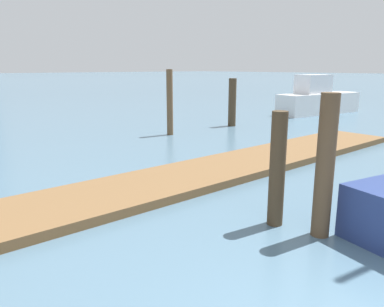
% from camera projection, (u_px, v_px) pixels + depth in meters
% --- Properties ---
extents(floating_dock, '(13.87, 2.00, 0.18)m').
position_uv_depth(floating_dock, '(228.00, 167.00, 9.62)').
color(floating_dock, brown).
rests_on(floating_dock, ground_plane).
extents(dock_piling_1, '(0.28, 0.28, 2.24)m').
position_uv_depth(dock_piling_1, '(325.00, 167.00, 5.71)').
color(dock_piling_1, brown).
rests_on(dock_piling_1, ground_plane).
extents(dock_piling_2, '(0.24, 0.24, 2.51)m').
position_uv_depth(dock_piling_2, '(170.00, 103.00, 14.47)').
color(dock_piling_2, brown).
rests_on(dock_piling_2, ground_plane).
extents(dock_piling_3, '(0.26, 0.26, 1.92)m').
position_uv_depth(dock_piling_3, '(277.00, 169.00, 6.17)').
color(dock_piling_3, '#473826').
rests_on(dock_piling_3, ground_plane).
extents(dock_piling_4, '(0.34, 0.34, 2.11)m').
position_uv_depth(dock_piling_4, '(232.00, 102.00, 16.71)').
color(dock_piling_4, '#473826').
rests_on(dock_piling_4, ground_plane).
extents(moored_boat_0, '(5.57, 2.13, 2.18)m').
position_uv_depth(moored_boat_0, '(318.00, 100.00, 21.19)').
color(moored_boat_0, white).
rests_on(moored_boat_0, ground_plane).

